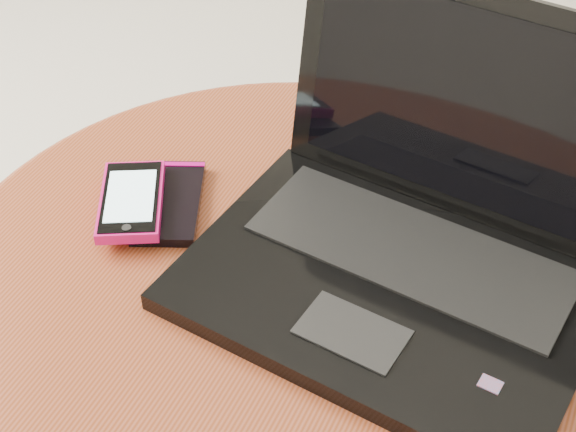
% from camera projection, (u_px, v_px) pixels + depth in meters
% --- Properties ---
extents(table, '(0.69, 0.69, 0.55)m').
position_uv_depth(table, '(291.00, 363.00, 0.87)').
color(table, '#58250F').
rests_on(table, ground).
extents(laptop, '(0.38, 0.33, 0.23)m').
position_uv_depth(laptop, '(410.00, 237.00, 0.78)').
color(laptop, black).
rests_on(laptop, table).
extents(phone_black, '(0.10, 0.14, 0.01)m').
position_uv_depth(phone_black, '(169.00, 202.00, 0.87)').
color(phone_black, black).
rests_on(phone_black, table).
extents(phone_pink, '(0.10, 0.13, 0.01)m').
position_uv_depth(phone_pink, '(131.00, 201.00, 0.85)').
color(phone_pink, '#D8116E').
rests_on(phone_pink, phone_black).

